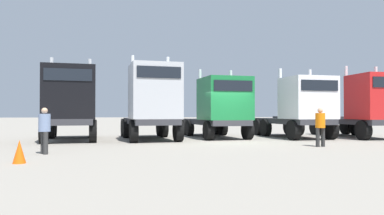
{
  "coord_description": "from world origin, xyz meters",
  "views": [
    {
      "loc": [
        -4.6,
        -17.32,
        1.43
      ],
      "look_at": [
        -1.56,
        3.06,
        1.74
      ],
      "focal_mm": 33.8,
      "sensor_mm": 36.0,
      "label": 1
    }
  ],
  "objects_px": {
    "semi_truck_silver": "(153,102)",
    "semi_truck_red": "(368,106)",
    "semi_truck_white": "(301,107)",
    "visitor_in_hivis": "(320,124)",
    "traffic_cone_near": "(19,152)",
    "semi_truck_black": "(70,103)",
    "semi_truck_green": "(220,107)",
    "visitor_with_camera": "(44,127)"
  },
  "relations": [
    {
      "from": "semi_truck_white",
      "to": "traffic_cone_near",
      "type": "relative_size",
      "value": 8.92
    },
    {
      "from": "visitor_in_hivis",
      "to": "traffic_cone_near",
      "type": "bearing_deg",
      "value": 94.6
    },
    {
      "from": "semi_truck_green",
      "to": "visitor_in_hivis",
      "type": "distance_m",
      "value": 6.32
    },
    {
      "from": "traffic_cone_near",
      "to": "semi_truck_red",
      "type": "bearing_deg",
      "value": 25.66
    },
    {
      "from": "semi_truck_red",
      "to": "traffic_cone_near",
      "type": "bearing_deg",
      "value": -65.54
    },
    {
      "from": "semi_truck_white",
      "to": "semi_truck_red",
      "type": "height_order",
      "value": "semi_truck_red"
    },
    {
      "from": "visitor_in_hivis",
      "to": "semi_truck_green",
      "type": "bearing_deg",
      "value": 16.23
    },
    {
      "from": "semi_truck_green",
      "to": "visitor_in_hivis",
      "type": "bearing_deg",
      "value": 22.14
    },
    {
      "from": "semi_truck_silver",
      "to": "traffic_cone_near",
      "type": "distance_m",
      "value": 8.99
    },
    {
      "from": "semi_truck_silver",
      "to": "semi_truck_red",
      "type": "relative_size",
      "value": 0.98
    },
    {
      "from": "semi_truck_red",
      "to": "semi_truck_green",
      "type": "bearing_deg",
      "value": -99.58
    },
    {
      "from": "semi_truck_green",
      "to": "traffic_cone_near",
      "type": "distance_m",
      "value": 12.0
    },
    {
      "from": "semi_truck_black",
      "to": "visitor_with_camera",
      "type": "distance_m",
      "value": 5.77
    },
    {
      "from": "visitor_with_camera",
      "to": "semi_truck_red",
      "type": "bearing_deg",
      "value": 167.2
    },
    {
      "from": "visitor_with_camera",
      "to": "traffic_cone_near",
      "type": "relative_size",
      "value": 2.43
    },
    {
      "from": "semi_truck_red",
      "to": "traffic_cone_near",
      "type": "height_order",
      "value": "semi_truck_red"
    },
    {
      "from": "semi_truck_black",
      "to": "semi_truck_white",
      "type": "height_order",
      "value": "semi_truck_black"
    },
    {
      "from": "semi_truck_green",
      "to": "semi_truck_red",
      "type": "bearing_deg",
      "value": 74.64
    },
    {
      "from": "semi_truck_black",
      "to": "semi_truck_white",
      "type": "relative_size",
      "value": 1.04
    },
    {
      "from": "semi_truck_black",
      "to": "semi_truck_red",
      "type": "height_order",
      "value": "semi_truck_black"
    },
    {
      "from": "visitor_in_hivis",
      "to": "semi_truck_silver",
      "type": "bearing_deg",
      "value": 44.53
    },
    {
      "from": "semi_truck_silver",
      "to": "visitor_with_camera",
      "type": "bearing_deg",
      "value": -43.2
    },
    {
      "from": "semi_truck_white",
      "to": "visitor_in_hivis",
      "type": "height_order",
      "value": "semi_truck_white"
    },
    {
      "from": "semi_truck_black",
      "to": "visitor_in_hivis",
      "type": "xyz_separation_m",
      "value": [
        11.0,
        -4.55,
        -1.0
      ]
    },
    {
      "from": "semi_truck_green",
      "to": "semi_truck_red",
      "type": "xyz_separation_m",
      "value": [
        8.19,
        -1.21,
        0.05
      ]
    },
    {
      "from": "semi_truck_black",
      "to": "semi_truck_green",
      "type": "height_order",
      "value": "semi_truck_black"
    },
    {
      "from": "visitor_in_hivis",
      "to": "semi_truck_white",
      "type": "bearing_deg",
      "value": -29.33
    },
    {
      "from": "semi_truck_white",
      "to": "traffic_cone_near",
      "type": "height_order",
      "value": "semi_truck_white"
    },
    {
      "from": "visitor_with_camera",
      "to": "traffic_cone_near",
      "type": "distance_m",
      "value": 2.4
    },
    {
      "from": "semi_truck_black",
      "to": "traffic_cone_near",
      "type": "distance_m",
      "value": 8.16
    },
    {
      "from": "semi_truck_green",
      "to": "visitor_with_camera",
      "type": "relative_size",
      "value": 3.98
    },
    {
      "from": "semi_truck_black",
      "to": "visitor_in_hivis",
      "type": "distance_m",
      "value": 11.95
    },
    {
      "from": "semi_truck_black",
      "to": "semi_truck_red",
      "type": "relative_size",
      "value": 0.98
    },
    {
      "from": "semi_truck_black",
      "to": "semi_truck_red",
      "type": "bearing_deg",
      "value": 81.47
    },
    {
      "from": "semi_truck_black",
      "to": "semi_truck_green",
      "type": "bearing_deg",
      "value": 89.11
    },
    {
      "from": "semi_truck_white",
      "to": "semi_truck_silver",
      "type": "bearing_deg",
      "value": -92.78
    },
    {
      "from": "semi_truck_silver",
      "to": "traffic_cone_near",
      "type": "height_order",
      "value": "semi_truck_silver"
    },
    {
      "from": "visitor_in_hivis",
      "to": "visitor_with_camera",
      "type": "xyz_separation_m",
      "value": [
        -10.83,
        -1.13,
        -0.02
      ]
    },
    {
      "from": "semi_truck_silver",
      "to": "traffic_cone_near",
      "type": "bearing_deg",
      "value": -34.96
    },
    {
      "from": "semi_truck_red",
      "to": "visitor_in_hivis",
      "type": "relative_size",
      "value": 3.82
    },
    {
      "from": "semi_truck_silver",
      "to": "semi_truck_red",
      "type": "bearing_deg",
      "value": 81.83
    },
    {
      "from": "semi_truck_silver",
      "to": "semi_truck_red",
      "type": "xyz_separation_m",
      "value": [
        12.01,
        -0.12,
        -0.19
      ]
    }
  ]
}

